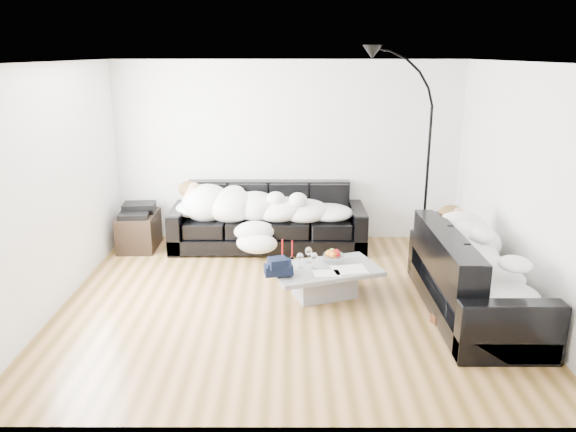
{
  "coord_description": "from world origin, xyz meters",
  "views": [
    {
      "loc": [
        0.01,
        -5.83,
        2.7
      ],
      "look_at": [
        0.0,
        0.3,
        0.9
      ],
      "focal_mm": 35.0,
      "sensor_mm": 36.0,
      "label": 1
    }
  ],
  "objects_px": {
    "sofa_back": "(268,217)",
    "fruit_bowl": "(334,256)",
    "floor_lamp": "(428,162)",
    "wine_glass_a": "(309,255)",
    "wine_glass_b": "(300,260)",
    "shoes": "(450,314)",
    "candle_right": "(292,250)",
    "sleeper_back": "(268,204)",
    "coffee_table": "(325,282)",
    "sleeper_right": "(477,255)",
    "candle_left": "(282,250)",
    "stereo": "(137,209)",
    "wine_glass_c": "(314,261)",
    "sofa_right": "(475,274)",
    "av_cabinet": "(139,231)"
  },
  "relations": [
    {
      "from": "wine_glass_a",
      "to": "candle_left",
      "type": "bearing_deg",
      "value": 165.32
    },
    {
      "from": "shoes",
      "to": "candle_right",
      "type": "bearing_deg",
      "value": 142.49
    },
    {
      "from": "stereo",
      "to": "candle_right",
      "type": "bearing_deg",
      "value": -38.11
    },
    {
      "from": "sleeper_back",
      "to": "coffee_table",
      "type": "xyz_separation_m",
      "value": [
        0.7,
        -1.64,
        -0.48
      ]
    },
    {
      "from": "sleeper_back",
      "to": "wine_glass_a",
      "type": "distance_m",
      "value": 1.59
    },
    {
      "from": "sofa_back",
      "to": "stereo",
      "type": "xyz_separation_m",
      "value": [
        -1.84,
        -0.03,
        0.12
      ]
    },
    {
      "from": "fruit_bowl",
      "to": "sofa_right",
      "type": "bearing_deg",
      "value": -22.54
    },
    {
      "from": "sofa_right",
      "to": "wine_glass_a",
      "type": "xyz_separation_m",
      "value": [
        -1.75,
        0.57,
        -0.0
      ]
    },
    {
      "from": "av_cabinet",
      "to": "wine_glass_a",
      "type": "bearing_deg",
      "value": -33.76
    },
    {
      "from": "wine_glass_a",
      "to": "stereo",
      "type": "height_order",
      "value": "stereo"
    },
    {
      "from": "coffee_table",
      "to": "candle_right",
      "type": "distance_m",
      "value": 0.55
    },
    {
      "from": "sleeper_back",
      "to": "wine_glass_b",
      "type": "xyz_separation_m",
      "value": [
        0.42,
        -1.64,
        -0.21
      ]
    },
    {
      "from": "sofa_right",
      "to": "sleeper_back",
      "type": "bearing_deg",
      "value": 47.78
    },
    {
      "from": "candle_left",
      "to": "fruit_bowl",
      "type": "bearing_deg",
      "value": -4.2
    },
    {
      "from": "sofa_back",
      "to": "fruit_bowl",
      "type": "height_order",
      "value": "sofa_back"
    },
    {
      "from": "sofa_back",
      "to": "wine_glass_c",
      "type": "distance_m",
      "value": 1.81
    },
    {
      "from": "sofa_back",
      "to": "shoes",
      "type": "relative_size",
      "value": 5.81
    },
    {
      "from": "sleeper_right",
      "to": "stereo",
      "type": "distance_m",
      "value": 4.6
    },
    {
      "from": "sleeper_right",
      "to": "floor_lamp",
      "type": "height_order",
      "value": "floor_lamp"
    },
    {
      "from": "candle_right",
      "to": "coffee_table",
      "type": "bearing_deg",
      "value": -37.42
    },
    {
      "from": "fruit_bowl",
      "to": "floor_lamp",
      "type": "bearing_deg",
      "value": 48.04
    },
    {
      "from": "wine_glass_b",
      "to": "coffee_table",
      "type": "bearing_deg",
      "value": -0.49
    },
    {
      "from": "sleeper_back",
      "to": "candle_left",
      "type": "distance_m",
      "value": 1.44
    },
    {
      "from": "coffee_table",
      "to": "wine_glass_a",
      "type": "relative_size",
      "value": 6.42
    },
    {
      "from": "sofa_right",
      "to": "candle_left",
      "type": "distance_m",
      "value": 2.15
    },
    {
      "from": "sofa_right",
      "to": "floor_lamp",
      "type": "bearing_deg",
      "value": 1.0
    },
    {
      "from": "coffee_table",
      "to": "fruit_bowl",
      "type": "xyz_separation_m",
      "value": [
        0.11,
        0.19,
        0.25
      ]
    },
    {
      "from": "sleeper_right",
      "to": "wine_glass_c",
      "type": "bearing_deg",
      "value": 77.04
    },
    {
      "from": "sofa_right",
      "to": "sleeper_back",
      "type": "distance_m",
      "value": 3.07
    },
    {
      "from": "wine_glass_b",
      "to": "sleeper_back",
      "type": "bearing_deg",
      "value": 104.37
    },
    {
      "from": "candle_left",
      "to": "shoes",
      "type": "bearing_deg",
      "value": -24.32
    },
    {
      "from": "fruit_bowl",
      "to": "coffee_table",
      "type": "bearing_deg",
      "value": -120.51
    },
    {
      "from": "sofa_right",
      "to": "sleeper_right",
      "type": "bearing_deg",
      "value": 90.0
    },
    {
      "from": "fruit_bowl",
      "to": "shoes",
      "type": "distance_m",
      "value": 1.44
    },
    {
      "from": "wine_glass_c",
      "to": "av_cabinet",
      "type": "bearing_deg",
      "value": 145.13
    },
    {
      "from": "sofa_back",
      "to": "wine_glass_a",
      "type": "xyz_separation_m",
      "value": [
        0.52,
        -1.54,
        -0.0
      ]
    },
    {
      "from": "shoes",
      "to": "stereo",
      "type": "bearing_deg",
      "value": 139.44
    },
    {
      "from": "av_cabinet",
      "to": "fruit_bowl",
      "type": "bearing_deg",
      "value": -30.23
    },
    {
      "from": "sleeper_right",
      "to": "stereo",
      "type": "height_order",
      "value": "sleeper_right"
    },
    {
      "from": "shoes",
      "to": "wine_glass_a",
      "type": "bearing_deg",
      "value": 143.47
    },
    {
      "from": "candle_left",
      "to": "candle_right",
      "type": "bearing_deg",
      "value": 23.21
    },
    {
      "from": "shoes",
      "to": "sleeper_back",
      "type": "bearing_deg",
      "value": 121.58
    },
    {
      "from": "wine_glass_c",
      "to": "wine_glass_a",
      "type": "bearing_deg",
      "value": 107.52
    },
    {
      "from": "candle_right",
      "to": "av_cabinet",
      "type": "relative_size",
      "value": 0.3
    },
    {
      "from": "sleeper_back",
      "to": "sofa_back",
      "type": "bearing_deg",
      "value": 90.0
    },
    {
      "from": "wine_glass_a",
      "to": "wine_glass_c",
      "type": "height_order",
      "value": "wine_glass_a"
    },
    {
      "from": "candle_left",
      "to": "wine_glass_b",
      "type": "bearing_deg",
      "value": -49.05
    },
    {
      "from": "wine_glass_a",
      "to": "wine_glass_b",
      "type": "distance_m",
      "value": 0.18
    },
    {
      "from": "candle_left",
      "to": "av_cabinet",
      "type": "bearing_deg",
      "value": 145.28
    },
    {
      "from": "wine_glass_a",
      "to": "sleeper_right",
      "type": "bearing_deg",
      "value": -18.02
    }
  ]
}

